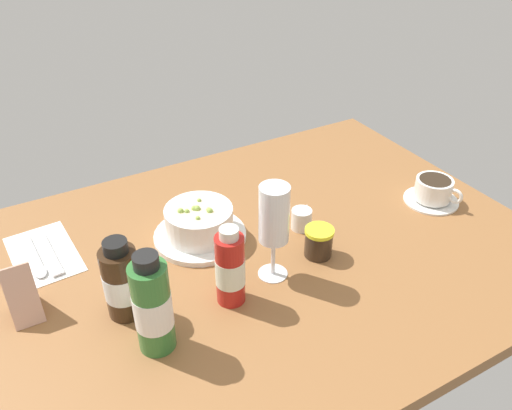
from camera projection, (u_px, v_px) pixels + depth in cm
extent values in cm
cube|color=brown|center=(268.00, 253.00, 107.67)|extent=(110.00, 84.00, 3.00)
cylinder|color=white|center=(200.00, 236.00, 109.12)|extent=(19.25, 19.25, 1.20)
cylinder|color=white|center=(199.00, 221.00, 107.08)|extent=(14.03, 14.03, 6.15)
cylinder|color=beige|center=(199.00, 212.00, 105.83)|extent=(12.07, 12.07, 1.60)
sphere|color=#90AF4C|center=(209.00, 210.00, 104.92)|extent=(1.03, 1.03, 1.03)
sphere|color=#90AF4C|center=(181.00, 211.00, 104.53)|extent=(1.27, 1.27, 1.27)
sphere|color=#90AF4C|center=(199.00, 200.00, 107.81)|extent=(0.87, 0.87, 0.87)
sphere|color=#90AF4C|center=(198.00, 218.00, 102.46)|extent=(0.92, 0.92, 0.92)
sphere|color=#90AF4C|center=(194.00, 209.00, 105.30)|extent=(1.22, 1.22, 1.22)
sphere|color=#90AF4C|center=(210.00, 211.00, 104.59)|extent=(1.26, 1.26, 1.26)
sphere|color=#90AF4C|center=(197.00, 209.00, 105.26)|extent=(1.39, 1.39, 1.39)
sphere|color=#90AF4C|center=(187.00, 211.00, 104.48)|extent=(1.02, 1.02, 1.02)
cube|color=white|center=(44.00, 254.00, 104.85)|extent=(13.09, 20.05, 0.30)
cube|color=silver|center=(48.00, 248.00, 105.84)|extent=(2.03, 14.05, 0.50)
cube|color=silver|center=(56.00, 270.00, 100.18)|extent=(2.41, 3.72, 0.40)
cube|color=silver|center=(34.00, 252.00, 104.69)|extent=(1.77, 13.04, 0.50)
ellipsoid|color=silver|center=(40.00, 272.00, 99.59)|extent=(2.40, 4.00, 0.60)
cylinder|color=white|center=(431.00, 199.00, 121.00)|extent=(12.46, 12.46, 0.90)
cylinder|color=white|center=(433.00, 189.00, 119.39)|extent=(8.38, 8.38, 4.90)
cylinder|color=#2E2216|center=(435.00, 181.00, 118.31)|extent=(7.12, 7.12, 1.00)
torus|color=white|center=(455.00, 196.00, 116.33)|extent=(1.87, 3.67, 3.60)
cylinder|color=white|center=(301.00, 219.00, 111.23)|extent=(4.40, 4.40, 4.53)
cone|color=white|center=(306.00, 208.00, 111.66)|extent=(2.62, 2.36, 2.28)
cylinder|color=white|center=(273.00, 273.00, 99.88)|extent=(5.67, 5.67, 0.40)
cylinder|color=white|center=(273.00, 256.00, 97.57)|extent=(0.80, 0.80, 7.96)
cylinder|color=white|center=(274.00, 214.00, 92.27)|extent=(5.55, 5.55, 11.19)
cylinder|color=#F1E6CA|center=(274.00, 222.00, 93.20)|extent=(4.55, 4.55, 6.71)
cylinder|color=#332418|center=(318.00, 244.00, 103.41)|extent=(5.53, 5.53, 5.43)
cylinder|color=yellow|center=(320.00, 231.00, 101.69)|extent=(5.81, 5.81, 0.80)
cylinder|color=#B21E19|center=(230.00, 270.00, 90.50)|extent=(5.16, 5.16, 13.81)
cylinder|color=silver|center=(230.00, 271.00, 90.65)|extent=(5.26, 5.26, 5.25)
cylinder|color=silver|center=(229.00, 233.00, 86.17)|extent=(3.35, 3.35, 1.85)
cylinder|color=#382314|center=(122.00, 283.00, 88.07)|extent=(6.23, 6.23, 13.31)
cylinder|color=white|center=(122.00, 284.00, 88.22)|extent=(6.35, 6.35, 5.06)
cylinder|color=black|center=(115.00, 247.00, 83.81)|extent=(4.05, 4.05, 2.10)
cylinder|color=#337233|center=(153.00, 308.00, 80.97)|extent=(6.00, 6.00, 16.44)
cylinder|color=white|center=(153.00, 309.00, 81.16)|extent=(6.12, 6.12, 6.25)
cylinder|color=black|center=(146.00, 262.00, 75.82)|extent=(3.90, 3.90, 2.17)
cube|color=tan|center=(22.00, 297.00, 87.10)|extent=(4.93, 3.67, 10.80)
cube|color=tan|center=(19.00, 285.00, 89.48)|extent=(4.93, 3.67, 10.80)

